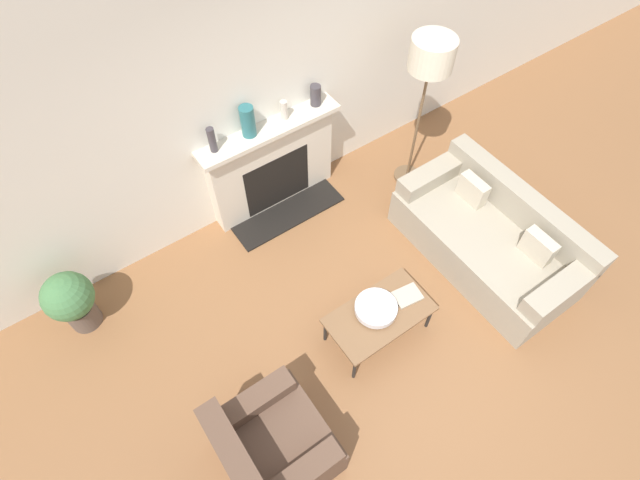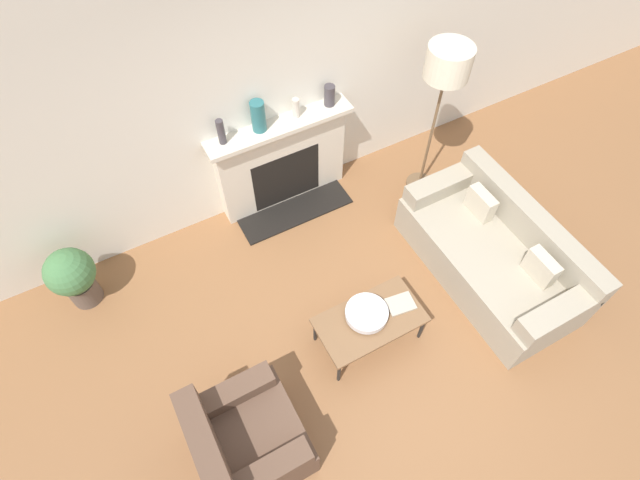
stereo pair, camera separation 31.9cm
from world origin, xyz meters
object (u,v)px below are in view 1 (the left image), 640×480
object	(u,v)px
couch	(490,238)
coffee_table	(380,315)
armchair_near	(271,448)
mantel_vase_right	(316,95)
floor_lamp	(430,63)
mantel_vase_center_left	(248,121)
fireplace	(273,167)
bowl	(376,308)
mantel_vase_center_right	(284,110)
mantel_vase_left	(212,140)
potted_plant	(71,300)
book	(407,296)

from	to	relation	value
couch	coffee_table	distance (m)	1.50
armchair_near	mantel_vase_right	xyz separation A→B (m)	(2.09, 2.40, 0.91)
floor_lamp	mantel_vase_center_left	xyz separation A→B (m)	(-1.69, 0.61, -0.31)
fireplace	bowl	bearing A→B (deg)	-93.31
armchair_near	couch	bearing A→B (deg)	-81.07
couch	mantel_vase_center_left	size ratio (longest dim) A/B	5.89
couch	fireplace	bearing A→B (deg)	-143.91
coffee_table	bowl	bearing A→B (deg)	108.31
coffee_table	couch	bearing A→B (deg)	2.21
coffee_table	mantel_vase_center_right	world-z (taller)	mantel_vase_center_right
fireplace	mantel_vase_center_left	distance (m)	0.76
fireplace	mantel_vase_left	xyz separation A→B (m)	(-0.59, 0.01, 0.70)
armchair_near	coffee_table	xyz separation A→B (m)	(1.41, 0.40, 0.06)
couch	mantel_vase_left	size ratio (longest dim) A/B	7.16
armchair_near	coffee_table	world-z (taller)	armchair_near
mantel_vase_right	fireplace	bearing A→B (deg)	-178.55
couch	bowl	size ratio (longest dim) A/B	4.96
fireplace	coffee_table	size ratio (longest dim) A/B	1.61
potted_plant	coffee_table	bearing A→B (deg)	-37.46
coffee_table	potted_plant	xyz separation A→B (m)	(-2.25, 1.72, 0.06)
floor_lamp	potted_plant	distance (m)	4.02
mantel_vase_center_left	mantel_vase_right	xyz separation A→B (m)	(0.78, 0.00, -0.05)
mantel_vase_center_left	mantel_vase_right	world-z (taller)	mantel_vase_center_left
fireplace	floor_lamp	bearing A→B (deg)	-21.87
mantel_vase_left	mantel_vase_right	bearing A→B (deg)	0.00
coffee_table	mantel_vase_center_right	distance (m)	2.19
mantel_vase_center_right	mantel_vase_right	size ratio (longest dim) A/B	0.94
fireplace	mantel_vase_center_right	size ratio (longest dim) A/B	7.45
fireplace	mantel_vase_left	size ratio (longest dim) A/B	5.81
fireplace	mantel_vase_center_right	bearing A→B (deg)	4.19
couch	floor_lamp	bearing A→B (deg)	176.42
coffee_table	mantel_vase_right	xyz separation A→B (m)	(0.68, 2.00, 0.85)
mantel_vase_center_right	bowl	bearing A→B (deg)	-99.10
bowl	potted_plant	size ratio (longest dim) A/B	0.54
coffee_table	mantel_vase_center_left	distance (m)	2.20
fireplace	potted_plant	bearing A→B (deg)	-173.68
floor_lamp	mantel_vase_center_right	distance (m)	1.47
mantel_vase_right	potted_plant	xyz separation A→B (m)	(-2.93, -0.27, -0.79)
armchair_near	book	bearing A→B (deg)	-77.15
floor_lamp	mantel_vase_right	bearing A→B (deg)	146.01
coffee_table	bowl	xyz separation A→B (m)	(-0.01, 0.05, 0.09)
bowl	book	bearing A→B (deg)	-8.54
floor_lamp	couch	bearing A→B (deg)	-93.58
armchair_near	mantel_vase_center_left	size ratio (longest dim) A/B	2.59
mantel_vase_center_right	potted_plant	size ratio (longest dim) A/B	0.29
book	mantel_vase_center_right	distance (m)	2.16
fireplace	armchair_near	world-z (taller)	fireplace
coffee_table	mantel_vase_right	distance (m)	2.28
bowl	mantel_vase_center_left	xyz separation A→B (m)	(-0.09, 1.95, 0.82)
armchair_near	floor_lamp	distance (m)	3.71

